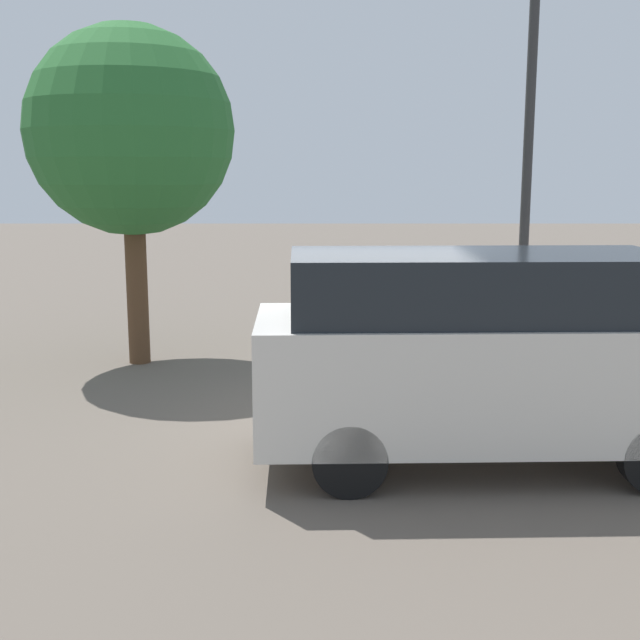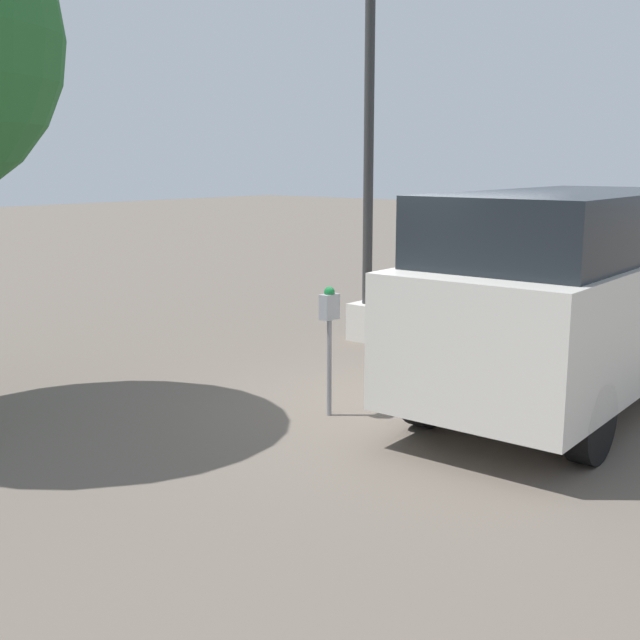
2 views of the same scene
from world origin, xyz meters
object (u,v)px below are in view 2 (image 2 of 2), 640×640
object	(u,v)px
fire_hydrant	(551,300)
parked_van	(569,292)
parking_meter_far	(571,264)
lamp_post	(368,200)
parking_meter_near	(329,321)

from	to	relation	value
fire_hydrant	parked_van	bearing A→B (deg)	-154.39
parked_van	fire_hydrant	size ratio (longest dim) A/B	6.75
parking_meter_far	parked_van	bearing A→B (deg)	-154.56
fire_hydrant	lamp_post	bearing A→B (deg)	153.08
parking_meter_near	parking_meter_far	world-z (taller)	parking_meter_near
lamp_post	parked_van	bearing A→B (deg)	-109.56
parking_meter_near	fire_hydrant	bearing A→B (deg)	6.24
lamp_post	fire_hydrant	xyz separation A→B (m)	(3.01, -1.53, -1.69)
parking_meter_far	fire_hydrant	size ratio (longest dim) A/B	1.85
lamp_post	fire_hydrant	bearing A→B (deg)	-26.92
parking_meter_near	lamp_post	xyz separation A→B (m)	(3.15, 1.85, 1.05)
parking_meter_near	fire_hydrant	size ratio (longest dim) A/B	1.86
fire_hydrant	parking_meter_far	bearing A→B (deg)	-91.20
parking_meter_far	fire_hydrant	xyz separation A→B (m)	(0.01, 0.31, -0.63)
parking_meter_near	lamp_post	distance (m)	3.80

